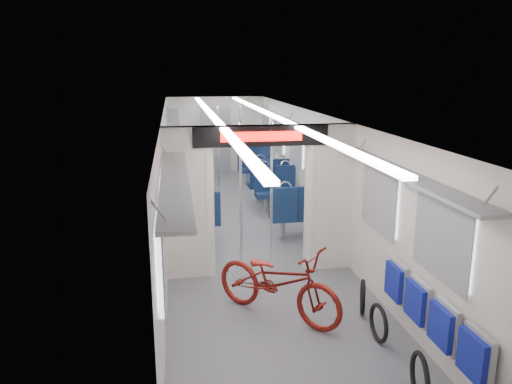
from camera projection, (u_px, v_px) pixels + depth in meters
carriage at (244, 158)px, 9.19m from camera, size 12.00×12.02×2.31m
bicycle at (278, 281)px, 6.32m from camera, size 1.75×1.75×0.97m
flip_bench at (430, 313)px, 5.29m from camera, size 0.12×2.08×0.49m
bike_hoop_a at (419, 380)px, 4.72m from camera, size 0.14×0.51×0.51m
bike_hoop_b at (378, 325)px, 5.80m from camera, size 0.06×0.46×0.46m
bike_hoop_c at (363, 299)px, 6.46m from camera, size 0.20×0.46×0.47m
seat_bay_near_left at (193, 203)px, 9.83m from camera, size 0.90×2.02×1.08m
seat_bay_near_right at (285, 197)px, 10.19m from camera, size 0.93×2.18×1.13m
seat_bay_far_left at (188, 169)px, 13.01m from camera, size 0.94×2.22×1.14m
seat_bay_far_right at (262, 170)px, 12.83m from camera, size 0.96×2.32×1.18m
stanchion_near_left at (241, 195)px, 7.95m from camera, size 0.05×0.05×2.30m
stanchion_near_right at (271, 194)px, 8.01m from camera, size 0.04×0.04×2.30m
stanchion_far_left at (219, 158)px, 11.29m from camera, size 0.04×0.04×2.30m
stanchion_far_right at (240, 156)px, 11.55m from camera, size 0.04×0.04×2.30m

